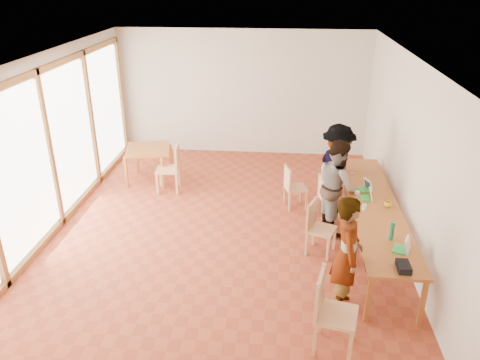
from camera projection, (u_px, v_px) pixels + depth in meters
name	position (u px, v px, depth m)	size (l,w,h in m)	color
ground	(223.00, 231.00, 8.26)	(8.00, 8.00, 0.00)	#9C4125
wall_back	(243.00, 93.00, 11.27)	(6.00, 0.10, 3.00)	beige
wall_front	(162.00, 318.00, 4.01)	(6.00, 0.10, 3.00)	beige
wall_right	(410.00, 158.00, 7.39)	(0.10, 8.00, 3.00)	beige
window_wall	(48.00, 146.00, 7.89)	(0.10, 8.00, 3.00)	white
ceiling	(220.00, 58.00, 7.02)	(6.00, 8.00, 0.04)	white
communal_table	(373.00, 207.00, 7.60)	(0.80, 4.00, 0.75)	#A65D24
side_table	(148.00, 152.00, 9.99)	(0.90, 0.90, 0.75)	#A65D24
chair_near	(328.00, 304.00, 5.51)	(0.58, 0.58, 0.55)	#E2A471
chair_mid	(316.00, 222.00, 7.47)	(0.54, 0.54, 0.47)	#E2A471
chair_far	(292.00, 183.00, 8.89)	(0.49, 0.49, 0.45)	#E2A471
chair_empty	(326.00, 192.00, 8.58)	(0.45, 0.45, 0.43)	#E2A471
chair_spare	(172.00, 163.00, 9.55)	(0.50, 0.50, 0.53)	#E2A471
person_near	(347.00, 254.00, 6.11)	(0.60, 0.40, 1.66)	gray
person_mid	(337.00, 186.00, 8.03)	(0.81, 0.63, 1.67)	gray
person_far	(337.00, 169.00, 8.67)	(1.10, 0.63, 1.70)	gray
laptop_near	(404.00, 247.00, 6.31)	(0.28, 0.30, 0.21)	green
laptop_mid	(368.00, 196.00, 7.74)	(0.19, 0.22, 0.18)	green
laptop_far	(366.00, 187.00, 8.05)	(0.27, 0.29, 0.20)	green
yellow_mug	(388.00, 204.00, 7.48)	(0.12, 0.12, 0.09)	gold
green_bottle	(392.00, 231.00, 6.54)	(0.07, 0.07, 0.28)	#206C41
clear_glass	(364.00, 207.00, 7.39)	(0.07, 0.07, 0.09)	silver
condiment_cup	(357.00, 193.00, 7.91)	(0.08, 0.08, 0.06)	white
pink_phone	(352.00, 173.00, 8.71)	(0.05, 0.10, 0.01)	#E23757
black_pouch	(403.00, 267.00, 5.91)	(0.16, 0.26, 0.09)	black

